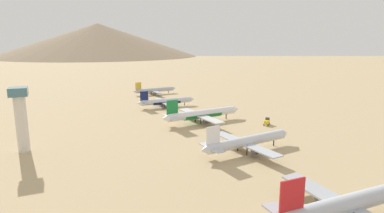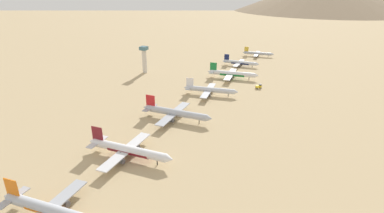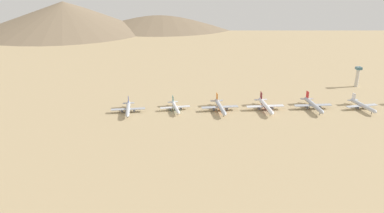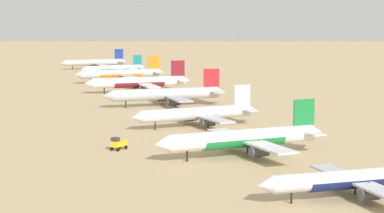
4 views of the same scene
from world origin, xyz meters
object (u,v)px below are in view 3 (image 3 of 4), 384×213
(parked_jet_0, at_px, (128,109))
(parked_jet_1, at_px, (175,107))
(parked_jet_5, at_px, (363,105))
(control_tower, at_px, (358,76))
(parked_jet_3, at_px, (266,106))
(parked_jet_2, at_px, (220,107))
(parked_jet_4, at_px, (313,105))

(parked_jet_0, relative_size, parked_jet_1, 1.11)
(parked_jet_0, height_order, parked_jet_5, parked_jet_5)
(parked_jet_1, relative_size, control_tower, 1.53)
(control_tower, bearing_deg, parked_jet_1, -73.99)
(parked_jet_0, height_order, control_tower, control_tower)
(parked_jet_3, height_order, parked_jet_5, parked_jet_3)
(parked_jet_5, height_order, control_tower, control_tower)
(parked_jet_0, bearing_deg, parked_jet_2, 88.05)
(parked_jet_5, relative_size, control_tower, 1.72)
(parked_jet_1, bearing_deg, parked_jet_3, 85.44)
(parked_jet_0, xyz_separation_m, control_tower, (-75.75, 307.54, 11.01))
(parked_jet_4, distance_m, control_tower, 126.14)
(parked_jet_3, bearing_deg, parked_jet_1, -94.56)
(parked_jet_3, xyz_separation_m, control_tower, (-81.16, 150.78, 10.45))
(parked_jet_5, bearing_deg, parked_jet_3, -93.17)
(parked_jet_2, distance_m, control_tower, 218.32)
(parked_jet_3, relative_size, parked_jet_4, 1.00)
(parked_jet_3, bearing_deg, parked_jet_2, -92.03)
(parked_jet_2, height_order, parked_jet_3, parked_jet_3)
(parked_jet_0, distance_m, parked_jet_5, 269.72)
(parked_jet_5, xyz_separation_m, control_tower, (-87.41, 38.08, 10.95))
(control_tower, bearing_deg, parked_jet_3, -61.71)
(parked_jet_1, distance_m, parked_jet_3, 103.60)
(parked_jet_1, distance_m, control_tower, 264.56)
(parked_jet_4, relative_size, control_tower, 1.93)
(parked_jet_1, bearing_deg, parked_jet_0, -86.97)
(parked_jet_3, xyz_separation_m, parked_jet_4, (1.39, 55.98, 0.07))
(control_tower, bearing_deg, parked_jet_2, -68.68)
(parked_jet_2, height_order, parked_jet_5, parked_jet_2)
(parked_jet_4, height_order, control_tower, control_tower)
(parked_jet_0, relative_size, parked_jet_3, 0.88)
(parked_jet_0, relative_size, parked_jet_4, 0.88)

